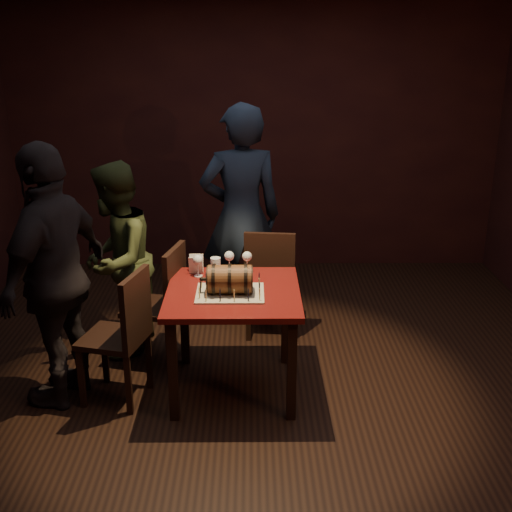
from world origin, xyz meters
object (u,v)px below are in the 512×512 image
(pint_of_ale, at_px, (216,268))
(chair_back, at_px, (270,278))
(wine_glass_left, at_px, (198,261))
(chair_left_front, at_px, (124,330))
(person_left_front, at_px, (56,277))
(chair_left_rear, at_px, (163,299))
(person_left_rear, at_px, (116,261))
(pub_table, at_px, (233,305))
(person_back, at_px, (241,217))
(barrel_cake, at_px, (230,279))
(wine_glass_right, at_px, (247,257))
(wine_glass_mid, at_px, (229,257))

(pint_of_ale, bearing_deg, chair_back, 55.21)
(wine_glass_left, distance_m, chair_left_front, 0.71)
(person_left_front, bearing_deg, pint_of_ale, 126.24)
(pint_of_ale, relative_size, chair_left_rear, 0.16)
(person_left_front, bearing_deg, person_left_rear, 178.30)
(pub_table, height_order, chair_left_front, chair_left_front)
(wine_glass_left, height_order, person_back, person_back)
(pub_table, bearing_deg, chair_back, 71.35)
(barrel_cake, distance_m, person_left_front, 1.14)
(chair_left_front, xyz_separation_m, person_back, (0.77, 1.28, 0.42))
(wine_glass_right, xyz_separation_m, pint_of_ale, (-0.22, -0.10, -0.05))
(pub_table, bearing_deg, chair_left_rear, 144.26)
(wine_glass_left, bearing_deg, chair_left_front, -139.93)
(chair_left_front, bearing_deg, chair_left_rear, 68.89)
(person_back, bearing_deg, person_left_rear, 20.82)
(chair_back, xyz_separation_m, person_left_rear, (-1.18, -0.23, 0.23))
(wine_glass_left, bearing_deg, pint_of_ale, -13.69)
(pub_table, bearing_deg, barrel_cake, -107.01)
(chair_left_rear, xyz_separation_m, chair_left_front, (-0.20, -0.51, 0.00))
(wine_glass_left, xyz_separation_m, person_back, (0.29, 0.88, 0.07))
(person_left_front, bearing_deg, barrel_cake, 109.98)
(wine_glass_mid, xyz_separation_m, chair_back, (0.31, 0.47, -0.34))
(wine_glass_mid, xyz_separation_m, wine_glass_right, (0.13, -0.01, 0.00))
(wine_glass_left, xyz_separation_m, chair_left_rear, (-0.27, 0.11, -0.35))
(barrel_cake, height_order, chair_left_front, barrel_cake)
(person_left_rear, bearing_deg, chair_back, 107.96)
(wine_glass_left, distance_m, person_back, 0.93)
(chair_left_front, height_order, person_left_front, person_left_front)
(pub_table, xyz_separation_m, barrel_cake, (-0.02, -0.06, 0.22))
(wine_glass_left, bearing_deg, chair_back, 46.07)
(pint_of_ale, height_order, person_left_rear, person_left_rear)
(barrel_cake, distance_m, person_back, 1.21)
(wine_glass_mid, height_order, person_back, person_back)
(wine_glass_right, relative_size, pint_of_ale, 1.07)
(person_left_front, bearing_deg, wine_glass_mid, 129.93)
(chair_left_rear, distance_m, chair_left_front, 0.55)
(wine_glass_right, height_order, person_left_front, person_left_front)
(wine_glass_right, xyz_separation_m, person_back, (-0.05, 0.81, 0.07))
(pub_table, xyz_separation_m, wine_glass_right, (0.09, 0.34, 0.23))
(wine_glass_left, bearing_deg, wine_glass_mid, 19.85)
(person_back, bearing_deg, pint_of_ale, 69.76)
(chair_back, height_order, person_left_rear, person_left_rear)
(pint_of_ale, distance_m, chair_back, 0.77)
(barrel_cake, relative_size, wine_glass_right, 2.19)
(chair_left_rear, bearing_deg, barrel_cake, -40.96)
(barrel_cake, relative_size, wine_glass_left, 2.19)
(barrel_cake, height_order, chair_left_rear, barrel_cake)
(wine_glass_left, relative_size, wine_glass_mid, 1.00)
(wine_glass_right, bearing_deg, wine_glass_left, -168.55)
(wine_glass_right, distance_m, person_left_front, 1.32)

